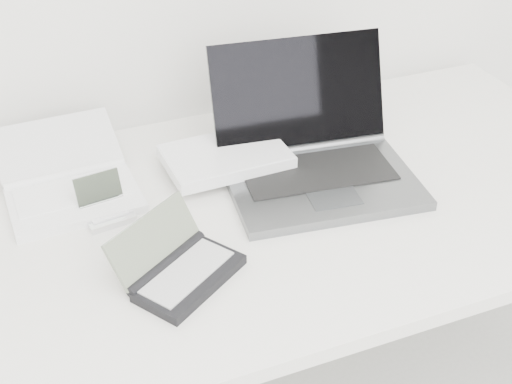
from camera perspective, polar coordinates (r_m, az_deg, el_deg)
name	(u,v)px	position (r m, az deg, el deg)	size (l,w,h in m)	color
desk	(262,222)	(1.45, 0.50, -2.38)	(1.60, 0.80, 0.73)	white
laptop_large	(290,157)	(1.50, 2.75, 2.81)	(0.51, 0.40, 0.25)	slate
netbook_open_white	(69,184)	(1.50, -14.71, 0.64)	(0.26, 0.33, 0.08)	white
pda_silver	(105,208)	(1.42, -11.95, -1.29)	(0.10, 0.10, 0.07)	silver
palmtop_charcoal	(180,268)	(1.25, -6.14, -6.06)	(0.25, 0.24, 0.10)	black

